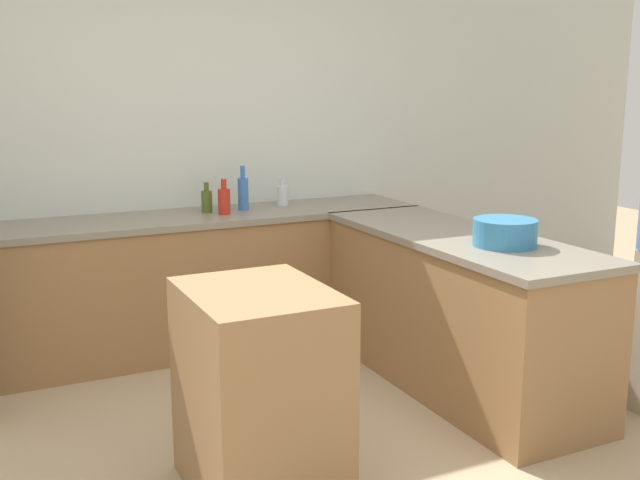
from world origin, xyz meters
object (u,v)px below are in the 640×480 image
water_bottle_blue (243,192)px  hot_sauce_bottle (224,200)px  island_table (259,393)px  olive_oil_bottle (207,201)px  mixing_bowl (505,232)px  vinegar_bottle_clear (283,195)px

water_bottle_blue → hot_sauce_bottle: size_ratio=1.29×
island_table → olive_oil_bottle: (0.39, 1.91, 0.52)m
mixing_bowl → olive_oil_bottle: size_ratio=1.66×
water_bottle_blue → vinegar_bottle_clear: (0.30, 0.05, -0.04)m
island_table → mixing_bowl: bearing=9.7°
hot_sauce_bottle → vinegar_bottle_clear: bearing=18.4°
island_table → hot_sauce_bottle: 1.93m
mixing_bowl → island_table: bearing=-170.3°
water_bottle_blue → vinegar_bottle_clear: size_ratio=1.60×
island_table → mixing_bowl: (1.46, 0.25, 0.51)m
vinegar_bottle_clear → mixing_bowl: bearing=-73.2°
mixing_bowl → olive_oil_bottle: olive_oil_bottle is taller
island_table → hot_sauce_bottle: size_ratio=3.92×
water_bottle_blue → hot_sauce_bottle: 0.20m
mixing_bowl → vinegar_bottle_clear: size_ratio=1.78×
vinegar_bottle_clear → hot_sauce_bottle: hot_sauce_bottle is taller
island_table → water_bottle_blue: (0.64, 1.90, 0.55)m
vinegar_bottle_clear → hot_sauce_bottle: 0.50m
water_bottle_blue → hot_sauce_bottle: water_bottle_blue is taller
mixing_bowl → water_bottle_blue: water_bottle_blue is taller
vinegar_bottle_clear → island_table: bearing=-115.8°
island_table → vinegar_bottle_clear: vinegar_bottle_clear is taller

